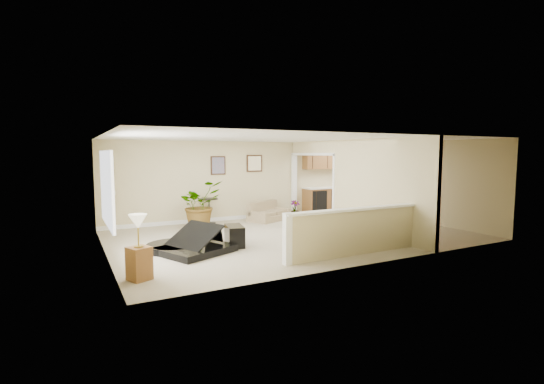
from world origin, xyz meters
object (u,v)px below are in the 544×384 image
accent_table (209,208)px  lamp_stand (139,252)px  piano_bench (235,236)px  loveseat (269,211)px  small_plant (295,211)px  piano (191,226)px  palm_plant (200,205)px

accent_table → lamp_stand: (-2.78, -4.57, -0.02)m
piano_bench → loveseat: size_ratio=0.43×
accent_table → small_plant: bearing=-6.6°
accent_table → piano: bearing=-115.1°
piano → loveseat: 4.38m
accent_table → palm_plant: bearing=-133.4°
small_plant → piano_bench: bearing=-140.2°
piano → small_plant: size_ratio=3.42×
loveseat → small_plant: bearing=-28.1°
loveseat → lamp_stand: size_ratio=1.49×
piano → lamp_stand: 1.98m
accent_table → lamp_stand: lamp_stand is taller
piano → piano_bench: 1.08m
palm_plant → accent_table: bearing=46.6°
accent_table → palm_plant: 0.65m
palm_plant → piano: bearing=-111.1°
piano_bench → accent_table: size_ratio=0.92×
piano_bench → piano: bearing=-176.7°
palm_plant → lamp_stand: 4.73m
loveseat → piano: bearing=-164.1°
piano → loveseat: piano is taller
piano → lamp_stand: size_ratio=1.80×
piano_bench → loveseat: (2.31, 2.77, 0.06)m
piano → piano_bench: size_ratio=2.83×
small_plant → lamp_stand: 7.03m
loveseat → piano_bench: bearing=-154.2°
palm_plant → lamp_stand: bearing=-119.7°
piano_bench → loveseat: bearing=50.2°
loveseat → accent_table: bearing=147.5°
loveseat → small_plant: 0.94m
accent_table → small_plant: accent_table is taller
piano_bench → accent_table: (0.42, 3.04, 0.26)m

